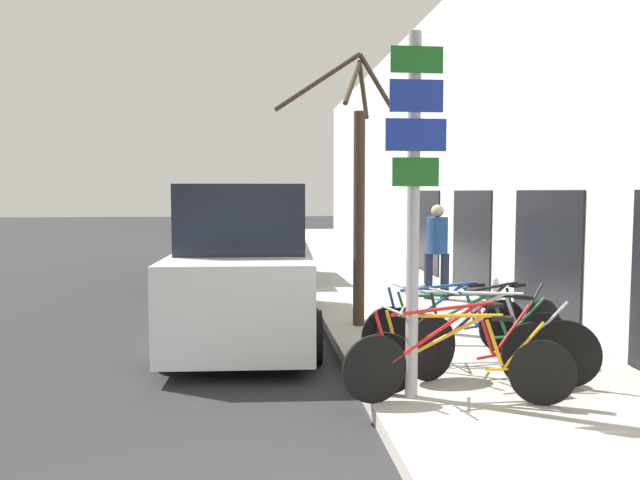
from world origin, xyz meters
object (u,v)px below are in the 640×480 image
bicycle_5 (447,325)px  parked_car_1 (250,242)px  bicycle_0 (462,362)px  bicycle_1 (455,355)px  signpost (414,200)px  pedestrian_near (437,245)px  street_tree (357,195)px  bicycle_2 (481,340)px  parked_car_0 (246,269)px  bicycle_4 (470,332)px  bicycle_3 (490,332)px

bicycle_5 → parked_car_1: size_ratio=0.48×
parked_car_1 → bicycle_0: bearing=-79.2°
bicycle_1 → signpost: bearing=85.5°
pedestrian_near → street_tree: street_tree is taller
pedestrian_near → street_tree: size_ratio=0.44×
bicycle_0 → bicycle_5: bicycle_5 is taller
bicycle_2 → parked_car_0: parked_car_0 is taller
bicycle_4 → parked_car_0: size_ratio=0.47×
parked_car_0 → bicycle_0: bearing=-55.2°
bicycle_3 → bicycle_2: bearing=118.2°
bicycle_3 → parked_car_0: bearing=22.6°
signpost → bicycle_0: 1.62m
bicycle_2 → bicycle_3: bearing=-3.9°
pedestrian_near → bicycle_2: bearing=-87.8°
bicycle_3 → parked_car_1: 8.63m
bicycle_5 → bicycle_3: bearing=-157.6°
bicycle_5 → parked_car_0: 3.09m
bicycle_1 → bicycle_3: (0.69, 0.84, 0.02)m
bicycle_1 → bicycle_4: (0.52, 1.03, -0.02)m
bicycle_5 → parked_car_1: (-2.38, 7.68, 0.42)m
bicycle_4 → bicycle_3: bearing=-128.4°
signpost → bicycle_5: size_ratio=1.61×
bicycle_4 → bicycle_1: bearing=164.3°
parked_car_0 → bicycle_2: bearing=-43.5°
parked_car_0 → bicycle_1: bearing=-53.9°
bicycle_0 → street_tree: (-0.45, 3.42, 1.59)m
parked_car_0 → pedestrian_near: size_ratio=2.72×
bicycle_5 → bicycle_2: bearing=176.1°
bicycle_5 → parked_car_0: (-2.43, 1.85, 0.48)m
bicycle_0 → bicycle_1: bicycle_1 is taller
bicycle_1 → bicycle_5: bearing=-27.5°
signpost → bicycle_5: bearing=60.2°
bicycle_3 → parked_car_1: (-2.72, 8.18, 0.40)m
bicycle_0 → parked_car_0: bearing=51.1°
pedestrian_near → street_tree: 2.95m
bicycle_5 → bicycle_0: bearing=156.2°
bicycle_5 → pedestrian_near: 4.17m
bicycle_2 → parked_car_1: size_ratio=0.46×
bicycle_1 → parked_car_1: size_ratio=0.51×
bicycle_3 → pedestrian_near: bearing=-36.2°
parked_car_1 → bicycle_3: bearing=-73.3°
bicycle_4 → pedestrian_near: (0.90, 4.29, 0.65)m
street_tree → bicycle_0: bearing=-82.5°
bicycle_3 → signpost: bearing=101.5°
signpost → bicycle_4: size_ratio=1.56×
bicycle_0 → pedestrian_near: pedestrian_near is taller
bicycle_1 → bicycle_2: 0.69m
bicycle_4 → parked_car_0: 3.42m
bicycle_0 → street_tree: size_ratio=0.49×
bicycle_1 → street_tree: 3.62m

